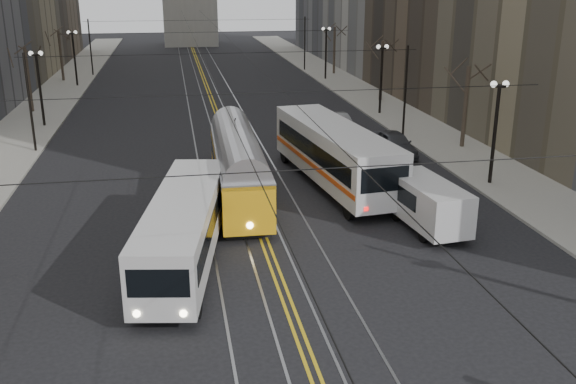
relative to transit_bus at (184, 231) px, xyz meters
name	(u,v)px	position (x,y,z in m)	size (l,w,h in m)	color
sidewalk_left	(43,110)	(-11.50, 34.51, -1.34)	(5.00, 140.00, 0.15)	gray
sidewalk_right	(370,99)	(18.50, 34.51, -1.34)	(5.00, 140.00, 0.15)	gray
streetcar_rails	(214,105)	(3.50, 34.51, -1.41)	(4.80, 130.00, 0.02)	gray
centre_lines	(214,105)	(3.50, 34.51, -1.41)	(0.42, 130.00, 0.01)	gold
lamp_posts	(229,108)	(3.50, 18.26, 1.38)	(27.60, 57.20, 5.60)	black
street_trees	(221,92)	(3.50, 24.76, 1.38)	(31.68, 53.28, 5.60)	#382D23
trolley_wires	(221,80)	(3.50, 24.34, 2.36)	(25.96, 120.00, 6.60)	black
transit_bus	(184,231)	(0.00, 0.00, 0.00)	(2.36, 11.32, 2.83)	silver
streetcar	(238,172)	(3.00, 7.70, 0.06)	(2.33, 12.53, 2.95)	#F5AD15
rear_bus	(334,156)	(8.50, 9.06, 0.28)	(2.82, 12.97, 3.38)	silver
cargo_van	(427,206)	(11.10, 1.79, -0.27)	(1.99, 5.17, 2.29)	silver
sedan_grey	(394,144)	(13.96, 14.53, -0.61)	(1.90, 4.71, 1.61)	#42444A
sedan_silver	(337,125)	(11.62, 20.48, -0.60)	(1.74, 4.98, 1.64)	#9FA1A6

